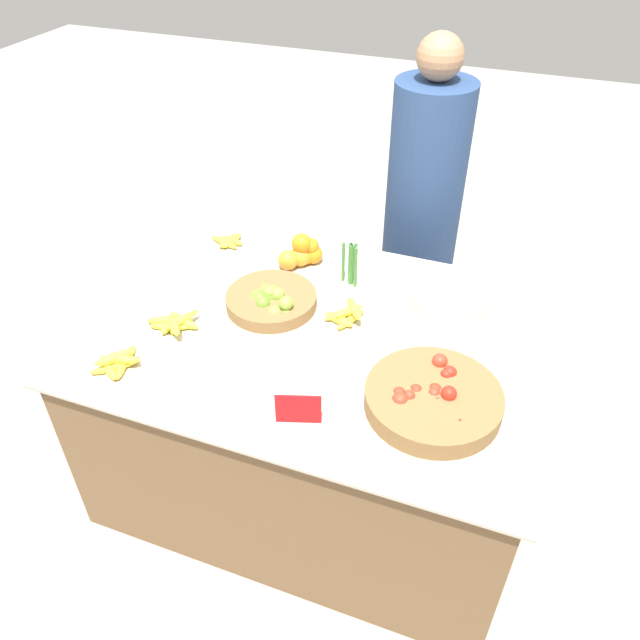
% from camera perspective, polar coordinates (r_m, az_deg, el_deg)
% --- Properties ---
extents(ground_plane, '(12.00, 12.00, 0.00)m').
position_cam_1_polar(ground_plane, '(2.77, -0.00, -13.41)').
color(ground_plane, '#A39E93').
extents(market_table, '(1.60, 1.18, 0.77)m').
position_cam_1_polar(market_table, '(2.48, -0.00, -7.89)').
color(market_table, brown).
rests_on(market_table, ground_plane).
extents(lime_bowl, '(0.34, 0.34, 0.10)m').
position_cam_1_polar(lime_bowl, '(2.32, -4.48, 1.86)').
color(lime_bowl, olive).
rests_on(lime_bowl, market_table).
extents(tomato_basket, '(0.42, 0.42, 0.10)m').
position_cam_1_polar(tomato_basket, '(1.96, 10.29, -7.06)').
color(tomato_basket, olive).
rests_on(tomato_basket, market_table).
extents(orange_pile, '(0.16, 0.16, 0.14)m').
position_cam_1_polar(orange_pile, '(2.54, -1.62, 6.09)').
color(orange_pile, orange).
rests_on(orange_pile, market_table).
extents(metal_bowl, '(0.29, 0.29, 0.08)m').
position_cam_1_polar(metal_bowl, '(2.35, 11.72, 1.90)').
color(metal_bowl, '#B7B7BF').
rests_on(metal_bowl, market_table).
extents(price_sign, '(0.13, 0.05, 0.11)m').
position_cam_1_polar(price_sign, '(1.87, -2.00, -8.14)').
color(price_sign, red).
rests_on(price_sign, market_table).
extents(veg_bundle, '(0.07, 0.04, 0.17)m').
position_cam_1_polar(veg_bundle, '(2.41, 2.84, 5.13)').
color(veg_bundle, '#428438').
rests_on(veg_bundle, market_table).
extents(banana_bunch_front_right, '(0.16, 0.18, 0.06)m').
position_cam_1_polar(banana_bunch_front_right, '(2.16, -18.04, -3.76)').
color(banana_bunch_front_right, yellow).
rests_on(banana_bunch_front_right, market_table).
extents(banana_bunch_middle_right, '(0.16, 0.14, 0.03)m').
position_cam_1_polar(banana_bunch_middle_right, '(2.72, -8.33, 7.16)').
color(banana_bunch_middle_right, yellow).
rests_on(banana_bunch_middle_right, market_table).
extents(banana_bunch_front_center, '(0.20, 0.17, 0.06)m').
position_cam_1_polar(banana_bunch_front_center, '(2.28, -13.18, -0.23)').
color(banana_bunch_front_center, yellow).
rests_on(banana_bunch_front_center, market_table).
extents(banana_bunch_middle_left, '(0.16, 0.16, 0.06)m').
position_cam_1_polar(banana_bunch_middle_left, '(2.25, 2.47, 0.52)').
color(banana_bunch_middle_left, yellow).
rests_on(banana_bunch_middle_left, market_table).
extents(vendor_person, '(0.35, 0.35, 1.56)m').
position_cam_1_polar(vendor_person, '(3.01, 9.24, 8.79)').
color(vendor_person, navy).
rests_on(vendor_person, ground_plane).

